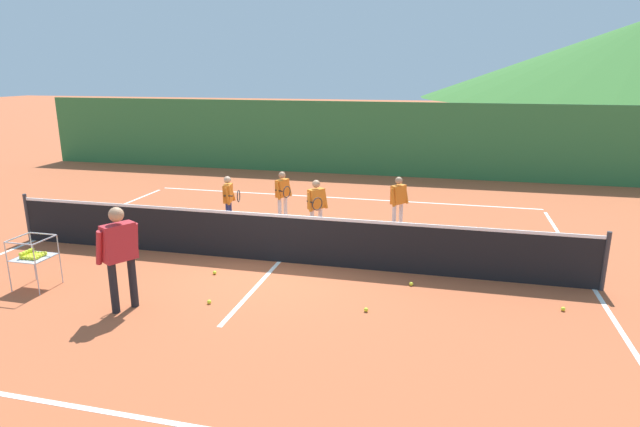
{
  "coord_description": "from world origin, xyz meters",
  "views": [
    {
      "loc": [
        3.13,
        -9.33,
        3.64
      ],
      "look_at": [
        0.95,
        -0.51,
        1.18
      ],
      "focal_mm": 29.65,
      "sensor_mm": 36.0,
      "label": 1
    }
  ],
  "objects_px": {
    "tennis_net": "(279,238)",
    "tennis_ball_0": "(133,258)",
    "student_3": "(398,198)",
    "tennis_ball_3": "(209,302)",
    "ball_cart": "(33,255)",
    "tennis_ball_5": "(563,309)",
    "student_0": "(229,197)",
    "tennis_ball_8": "(215,273)",
    "student_1": "(283,191)",
    "tennis_ball_6": "(411,284)",
    "student_2": "(316,203)",
    "tennis_ball_4": "(366,310)",
    "instructor": "(120,249)"
  },
  "relations": [
    {
      "from": "tennis_net",
      "to": "tennis_ball_0",
      "type": "height_order",
      "value": "tennis_net"
    },
    {
      "from": "student_3",
      "to": "tennis_ball_3",
      "type": "distance_m",
      "value": 5.58
    },
    {
      "from": "ball_cart",
      "to": "tennis_ball_5",
      "type": "xyz_separation_m",
      "value": [
        8.72,
        1.18,
        -0.55
      ]
    },
    {
      "from": "student_0",
      "to": "tennis_ball_3",
      "type": "bearing_deg",
      "value": -71.09
    },
    {
      "from": "tennis_net",
      "to": "tennis_ball_0",
      "type": "bearing_deg",
      "value": -168.82
    },
    {
      "from": "tennis_ball_8",
      "to": "ball_cart",
      "type": "bearing_deg",
      "value": -154.79
    },
    {
      "from": "tennis_ball_5",
      "to": "tennis_net",
      "type": "bearing_deg",
      "value": 168.33
    },
    {
      "from": "student_1",
      "to": "tennis_ball_6",
      "type": "bearing_deg",
      "value": -44.9
    },
    {
      "from": "student_1",
      "to": "student_0",
      "type": "bearing_deg",
      "value": -143.99
    },
    {
      "from": "student_0",
      "to": "student_2",
      "type": "height_order",
      "value": "student_2"
    },
    {
      "from": "tennis_ball_0",
      "to": "tennis_ball_8",
      "type": "distance_m",
      "value": 1.97
    },
    {
      "from": "tennis_ball_4",
      "to": "tennis_ball_5",
      "type": "distance_m",
      "value": 3.1
    },
    {
      "from": "tennis_ball_5",
      "to": "tennis_ball_8",
      "type": "xyz_separation_m",
      "value": [
        -5.97,
        0.12,
        0.0
      ]
    },
    {
      "from": "student_0",
      "to": "tennis_ball_4",
      "type": "bearing_deg",
      "value": -44.39
    },
    {
      "from": "instructor",
      "to": "tennis_ball_0",
      "type": "bearing_deg",
      "value": 120.38
    },
    {
      "from": "tennis_ball_3",
      "to": "tennis_ball_8",
      "type": "relative_size",
      "value": 1.0
    },
    {
      "from": "tennis_ball_6",
      "to": "tennis_ball_5",
      "type": "bearing_deg",
      "value": -10.48
    },
    {
      "from": "tennis_ball_8",
      "to": "student_3",
      "type": "bearing_deg",
      "value": 51.21
    },
    {
      "from": "tennis_ball_5",
      "to": "tennis_ball_4",
      "type": "bearing_deg",
      "value": -165.63
    },
    {
      "from": "student_1",
      "to": "student_2",
      "type": "xyz_separation_m",
      "value": [
        1.12,
        -1.02,
        0.03
      ]
    },
    {
      "from": "student_0",
      "to": "ball_cart",
      "type": "distance_m",
      "value": 4.62
    },
    {
      "from": "student_1",
      "to": "tennis_ball_6",
      "type": "xyz_separation_m",
      "value": [
        3.45,
        -3.44,
        -0.72
      ]
    },
    {
      "from": "instructor",
      "to": "tennis_ball_8",
      "type": "xyz_separation_m",
      "value": [
        0.74,
        1.69,
        -0.97
      ]
    },
    {
      "from": "student_3",
      "to": "ball_cart",
      "type": "xyz_separation_m",
      "value": [
        -5.73,
        -5.01,
        -0.17
      ]
    },
    {
      "from": "tennis_ball_3",
      "to": "tennis_ball_6",
      "type": "relative_size",
      "value": 1.0
    },
    {
      "from": "tennis_ball_3",
      "to": "tennis_net",
      "type": "bearing_deg",
      "value": 76.94
    },
    {
      "from": "tennis_ball_4",
      "to": "tennis_ball_3",
      "type": "bearing_deg",
      "value": -172.73
    },
    {
      "from": "ball_cart",
      "to": "student_3",
      "type": "bearing_deg",
      "value": 41.13
    },
    {
      "from": "student_2",
      "to": "student_3",
      "type": "distance_m",
      "value": 1.99
    },
    {
      "from": "tennis_ball_5",
      "to": "ball_cart",
      "type": "bearing_deg",
      "value": -172.31
    },
    {
      "from": "student_3",
      "to": "student_1",
      "type": "bearing_deg",
      "value": 178.9
    },
    {
      "from": "student_3",
      "to": "student_2",
      "type": "bearing_deg",
      "value": -151.05
    },
    {
      "from": "tennis_ball_8",
      "to": "tennis_ball_3",
      "type": "bearing_deg",
      "value": -69.03
    },
    {
      "from": "instructor",
      "to": "tennis_ball_5",
      "type": "bearing_deg",
      "value": 13.21
    },
    {
      "from": "student_0",
      "to": "tennis_ball_3",
      "type": "xyz_separation_m",
      "value": [
        1.43,
        -4.18,
        -0.71
      ]
    },
    {
      "from": "instructor",
      "to": "tennis_ball_3",
      "type": "relative_size",
      "value": 24.49
    },
    {
      "from": "student_1",
      "to": "tennis_ball_0",
      "type": "bearing_deg",
      "value": -121.08
    },
    {
      "from": "student_0",
      "to": "tennis_ball_6",
      "type": "distance_m",
      "value": 5.31
    },
    {
      "from": "tennis_ball_4",
      "to": "tennis_ball_6",
      "type": "bearing_deg",
      "value": 63.43
    },
    {
      "from": "tennis_ball_6",
      "to": "student_1",
      "type": "bearing_deg",
      "value": 135.1
    },
    {
      "from": "student_2",
      "to": "tennis_ball_6",
      "type": "bearing_deg",
      "value": -46.12
    },
    {
      "from": "student_2",
      "to": "tennis_ball_8",
      "type": "distance_m",
      "value": 3.11
    },
    {
      "from": "student_2",
      "to": "student_1",
      "type": "bearing_deg",
      "value": 137.8
    },
    {
      "from": "student_2",
      "to": "ball_cart",
      "type": "xyz_separation_m",
      "value": [
        -3.99,
        -4.04,
        -0.19
      ]
    },
    {
      "from": "tennis_ball_5",
      "to": "student_1",
      "type": "bearing_deg",
      "value": 146.41
    },
    {
      "from": "instructor",
      "to": "tennis_ball_6",
      "type": "bearing_deg",
      "value": 25.05
    },
    {
      "from": "student_2",
      "to": "student_3",
      "type": "relative_size",
      "value": 1.02
    },
    {
      "from": "tennis_ball_0",
      "to": "tennis_ball_6",
      "type": "height_order",
      "value": "same"
    },
    {
      "from": "student_1",
      "to": "tennis_ball_8",
      "type": "distance_m",
      "value": 3.84
    },
    {
      "from": "tennis_ball_5",
      "to": "tennis_ball_6",
      "type": "relative_size",
      "value": 1.0
    }
  ]
}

